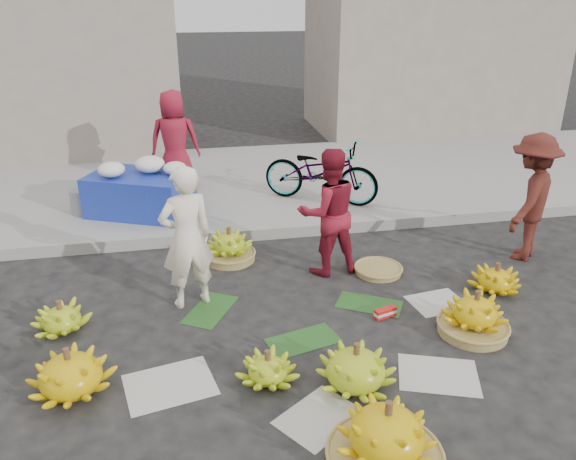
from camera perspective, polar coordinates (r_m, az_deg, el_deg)
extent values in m
plane|color=black|center=(5.41, 2.14, -9.89)|extent=(80.00, 80.00, 0.00)
cube|color=gray|center=(7.29, -1.75, -0.05)|extent=(40.00, 0.25, 0.15)
cube|color=gray|center=(9.24, -3.90, 4.94)|extent=(40.00, 4.00, 0.12)
cube|color=gray|center=(12.01, -26.33, 16.45)|extent=(6.00, 3.00, 4.00)
cube|color=gray|center=(13.33, 14.58, 20.64)|extent=(5.00, 3.00, 5.00)
cylinder|color=#513320|center=(4.77, -21.56, -11.73)|extent=(0.05, 0.05, 0.12)
cylinder|color=#513320|center=(4.63, -2.08, -12.78)|extent=(0.05, 0.05, 0.12)
cylinder|color=olive|center=(4.14, 9.77, -21.86)|extent=(0.78, 0.78, 0.09)
cylinder|color=#513320|center=(3.87, 10.20, -17.54)|extent=(0.05, 0.05, 0.12)
cylinder|color=#513320|center=(4.54, 6.99, -12.03)|extent=(0.05, 0.05, 0.12)
cylinder|color=olive|center=(5.59, 18.25, -9.47)|extent=(0.64, 0.64, 0.09)
cylinder|color=#513320|center=(5.42, 18.69, -6.45)|extent=(0.05, 0.05, 0.12)
cylinder|color=#513320|center=(6.30, 20.54, -3.66)|extent=(0.05, 0.05, 0.12)
cylinder|color=#513320|center=(5.65, -22.23, -7.22)|extent=(0.05, 0.05, 0.12)
cylinder|color=olive|center=(6.69, -5.93, -2.67)|extent=(0.59, 0.59, 0.09)
cylinder|color=#513320|center=(6.56, -6.04, -0.21)|extent=(0.05, 0.05, 0.12)
cylinder|color=olive|center=(6.46, 9.14, -4.02)|extent=(0.59, 0.59, 0.06)
cube|color=red|center=(5.62, 9.85, -8.27)|extent=(0.24, 0.14, 0.09)
imported|color=white|center=(5.55, -10.26, -0.79)|extent=(0.61, 0.49, 1.46)
imported|color=maroon|center=(6.14, 4.11, 1.81)|extent=(0.76, 0.62, 1.43)
imported|color=maroon|center=(7.04, 23.38, 3.03)|extent=(1.09, 1.07, 1.50)
cube|color=navy|center=(7.91, -14.79, 3.58)|extent=(1.54, 1.29, 0.55)
ellipsoid|color=silver|center=(7.78, -17.51, 5.82)|extent=(0.35, 0.35, 0.19)
ellipsoid|color=silver|center=(7.84, -13.85, 6.45)|extent=(0.40, 0.40, 0.22)
ellipsoid|color=silver|center=(7.68, -11.41, 6.13)|extent=(0.31, 0.31, 0.17)
cylinder|color=gray|center=(8.17, -20.23, 2.73)|extent=(0.30, 0.30, 0.34)
imported|color=maroon|center=(8.65, -11.44, 8.88)|extent=(0.78, 0.54, 1.51)
imported|color=gray|center=(8.06, 3.35, 5.96)|extent=(1.38, 1.75, 0.89)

